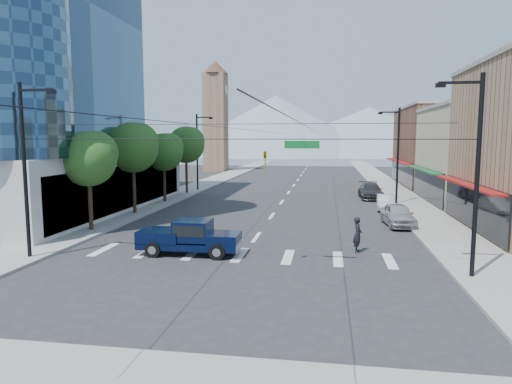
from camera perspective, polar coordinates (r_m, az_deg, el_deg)
ground at (r=23.24m, az=-2.27°, el=-8.84°), size 160.00×160.00×0.00m
sidewalk_left at (r=64.37m, az=-5.83°, el=1.26°), size 4.00×120.00×0.15m
sidewalk_right at (r=62.72m, az=15.89°, el=0.89°), size 4.00×120.00×0.15m
shop_mid at (r=48.56m, az=27.78°, el=3.95°), size 12.00×14.00×9.00m
shop_far at (r=63.90m, az=23.20°, el=5.13°), size 12.00×18.00×10.00m
clock_tower at (r=86.61m, az=-5.08°, el=9.68°), size 4.80×4.80×20.40m
mountain_left at (r=173.10m, az=2.55°, el=8.37°), size 80.00×80.00×22.00m
mountain_right at (r=182.63m, az=13.98°, el=7.47°), size 90.00×90.00×18.00m
tree_near at (r=32.04m, az=-19.93°, el=4.13°), size 3.65×3.64×6.71m
tree_midnear at (r=38.30m, az=-14.91°, el=5.58°), size 4.09×4.09×7.52m
tree_midfar at (r=44.81m, az=-11.26°, el=5.05°), size 3.65×3.64×6.71m
tree_far at (r=51.42m, az=-8.58°, el=5.99°), size 4.09×4.09×7.52m
signal_rig at (r=21.42m, az=-2.35°, el=2.46°), size 21.80×0.20×9.00m
lamp_pole_nw at (r=54.10m, az=-7.23°, el=5.36°), size 2.00×0.25×9.00m
lamp_pole_ne at (r=44.41m, az=17.15°, el=4.80°), size 2.00×0.25×9.00m
pickup_truck at (r=24.93m, az=-8.35°, el=-5.51°), size 5.57×2.22×1.88m
pedestrian at (r=25.73m, az=12.59°, el=-5.21°), size 0.52×0.74×1.96m
parked_car_near at (r=34.05m, az=17.33°, el=-2.74°), size 2.27×4.83×1.60m
parked_car_mid at (r=41.30m, az=15.86°, el=-1.25°), size 1.69×4.11×1.33m
parked_car_far at (r=48.54m, az=14.13°, el=0.14°), size 2.38×5.56×1.60m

